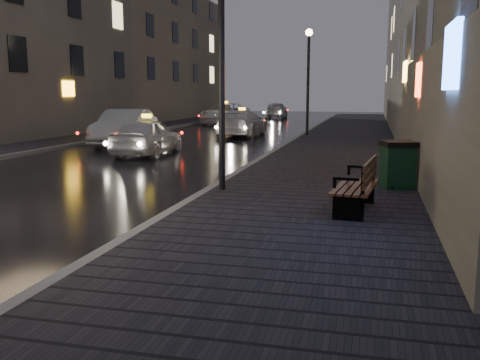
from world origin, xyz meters
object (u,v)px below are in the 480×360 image
object	(u,v)px
trash_bin	(398,164)
taxi_far	(225,113)
taxi_near	(147,137)
car_left_mid	(125,127)
taxi_mid	(242,123)
lamp_near	(221,37)
car_far	(276,110)
bench	(360,185)
lamp_far	(308,69)

from	to	relation	value
trash_bin	taxi_far	world-z (taller)	taxi_far
taxi_near	car_left_mid	xyz separation A→B (m)	(-2.50, 3.26, 0.09)
trash_bin	taxi_mid	bearing A→B (deg)	100.47
trash_bin	taxi_mid	world-z (taller)	taxi_mid
trash_bin	lamp_near	bearing A→B (deg)	-178.42
car_far	bench	bearing A→B (deg)	98.53
lamp_near	car_left_mid	size ratio (longest dim) A/B	1.11
taxi_near	taxi_mid	world-z (taller)	taxi_mid
trash_bin	bench	bearing A→B (deg)	-121.52
bench	taxi_far	distance (m)	30.17
trash_bin	taxi_mid	xyz separation A→B (m)	(-7.29, 14.93, -0.00)
taxi_mid	bench	bearing A→B (deg)	111.00
lamp_far	taxi_mid	distance (m)	4.45
lamp_near	bench	xyz separation A→B (m)	(3.05, -1.54, -2.85)
bench	taxi_near	size ratio (longest dim) A/B	0.48
trash_bin	taxi_near	xyz separation A→B (m)	(-8.67, 5.77, -0.00)
lamp_near	taxi_near	world-z (taller)	lamp_near
bench	taxi_mid	world-z (taller)	taxi_mid
bench	taxi_near	distance (m)	11.60
car_left_mid	car_far	xyz separation A→B (m)	(2.30, 25.20, -0.06)
bench	trash_bin	xyz separation A→B (m)	(0.78, 2.72, 0.06)
car_far	taxi_far	bearing A→B (deg)	71.41
taxi_far	car_far	size ratio (longest dim) A/B	1.28
bench	trash_bin	size ratio (longest dim) A/B	1.83
car_left_mid	taxi_mid	bearing A→B (deg)	49.30
taxi_mid	lamp_near	bearing A→B (deg)	102.88
lamp_near	taxi_mid	distance (m)	16.71
bench	trash_bin	distance (m)	2.83
trash_bin	taxi_near	world-z (taller)	taxi_near
lamp_far	taxi_near	size ratio (longest dim) A/B	1.30
bench	taxi_mid	bearing A→B (deg)	116.41
car_far	taxi_mid	bearing A→B (deg)	90.87
taxi_near	car_left_mid	world-z (taller)	car_left_mid
lamp_near	trash_bin	bearing A→B (deg)	17.13
trash_bin	taxi_far	size ratio (longest dim) A/B	0.20
trash_bin	car_far	size ratio (longest dim) A/B	0.25
car_left_mid	taxi_far	world-z (taller)	car_left_mid
lamp_near	taxi_near	distance (m)	8.92
lamp_near	trash_bin	xyz separation A→B (m)	(3.83, 1.18, -2.79)
taxi_near	trash_bin	bearing A→B (deg)	143.69
car_left_mid	lamp_far	bearing A→B (deg)	30.91
taxi_far	car_far	world-z (taller)	taxi_far
lamp_far	trash_bin	size ratio (longest dim) A/B	4.91
lamp_far	car_left_mid	distance (m)	9.73
lamp_near	lamp_far	world-z (taller)	same
lamp_far	taxi_mid	xyz separation A→B (m)	(-3.46, 0.11, -2.79)
bench	trash_bin	world-z (taller)	trash_bin
lamp_far	taxi_far	size ratio (longest dim) A/B	0.96
taxi_mid	taxi_far	bearing A→B (deg)	-69.37
taxi_mid	car_far	distance (m)	19.37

